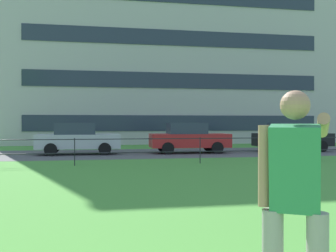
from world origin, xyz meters
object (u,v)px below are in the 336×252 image
apartment_building_background (159,37)px  car_black_far_right (292,137)px  person_thrower (295,201)px  car_red_center (189,138)px  car_silver_right (78,138)px

apartment_building_background → car_black_far_right: bearing=-74.3°
person_thrower → car_black_far_right: 19.68m
person_thrower → apartment_building_background: 34.71m
apartment_building_background → car_red_center: bearing=-94.3°
person_thrower → apartment_building_background: size_ratio=0.07×
person_thrower → apartment_building_background: (4.71, 33.38, 8.29)m
car_red_center → car_silver_right: bearing=178.1°
car_silver_right → car_red_center: size_ratio=0.99×
car_silver_right → apartment_building_background: bearing=66.8°
person_thrower → car_red_center: 17.75m
car_silver_right → car_black_far_right: same height
person_thrower → apartment_building_background: bearing=82.0°
person_thrower → car_red_center: bearing=78.6°
car_black_far_right → apartment_building_background: 18.64m
car_red_center → car_black_far_right: 5.70m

